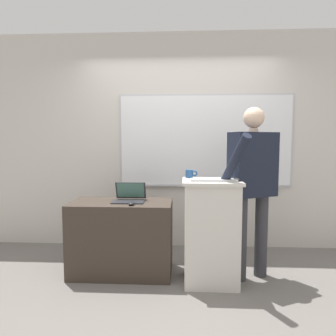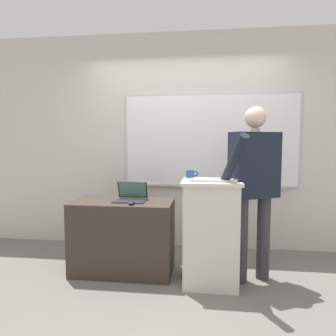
{
  "view_description": "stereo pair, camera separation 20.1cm",
  "coord_description": "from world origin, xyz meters",
  "px_view_note": "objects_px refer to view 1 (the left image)",
  "views": [
    {
      "loc": [
        0.06,
        -2.61,
        1.41
      ],
      "look_at": [
        -0.1,
        0.37,
        1.14
      ],
      "focal_mm": 32.0,
      "sensor_mm": 36.0,
      "label": 1
    },
    {
      "loc": [
        0.26,
        -2.59,
        1.41
      ],
      "look_at": [
        -0.1,
        0.37,
        1.14
      ],
      "focal_mm": 32.0,
      "sensor_mm": 36.0,
      "label": 2
    }
  ],
  "objects_px": {
    "wireless_keyboard": "(214,180)",
    "computer_mouse_by_keyboard": "(237,179)",
    "coffee_mug": "(190,174)",
    "lectern_podium": "(211,231)",
    "computer_mouse_by_laptop": "(131,204)",
    "laptop": "(130,195)",
    "person_presenter": "(252,180)",
    "side_desk": "(122,237)"
  },
  "relations": [
    {
      "from": "wireless_keyboard",
      "to": "computer_mouse_by_keyboard",
      "type": "distance_m",
      "value": 0.22
    },
    {
      "from": "wireless_keyboard",
      "to": "side_desk",
      "type": "bearing_deg",
      "value": 166.51
    },
    {
      "from": "lectern_podium",
      "to": "side_desk",
      "type": "xyz_separation_m",
      "value": [
        -0.93,
        0.17,
        -0.13
      ]
    },
    {
      "from": "lectern_podium",
      "to": "person_presenter",
      "type": "bearing_deg",
      "value": 14.56
    },
    {
      "from": "lectern_podium",
      "to": "coffee_mug",
      "type": "bearing_deg",
      "value": 140.4
    },
    {
      "from": "side_desk",
      "to": "wireless_keyboard",
      "type": "height_order",
      "value": "wireless_keyboard"
    },
    {
      "from": "laptop",
      "to": "computer_mouse_by_laptop",
      "type": "relative_size",
      "value": 3.33
    },
    {
      "from": "wireless_keyboard",
      "to": "computer_mouse_by_laptop",
      "type": "distance_m",
      "value": 0.85
    },
    {
      "from": "side_desk",
      "to": "laptop",
      "type": "distance_m",
      "value": 0.45
    },
    {
      "from": "laptop",
      "to": "wireless_keyboard",
      "type": "height_order",
      "value": "wireless_keyboard"
    },
    {
      "from": "computer_mouse_by_keyboard",
      "to": "coffee_mug",
      "type": "xyz_separation_m",
      "value": [
        -0.44,
        0.24,
        0.03
      ]
    },
    {
      "from": "person_presenter",
      "to": "computer_mouse_by_laptop",
      "type": "distance_m",
      "value": 1.24
    },
    {
      "from": "laptop",
      "to": "lectern_podium",
      "type": "bearing_deg",
      "value": -14.36
    },
    {
      "from": "coffee_mug",
      "to": "lectern_podium",
      "type": "bearing_deg",
      "value": -39.6
    },
    {
      "from": "laptop",
      "to": "wireless_keyboard",
      "type": "relative_size",
      "value": 0.76
    },
    {
      "from": "lectern_podium",
      "to": "computer_mouse_by_laptop",
      "type": "relative_size",
      "value": 10.31
    },
    {
      "from": "laptop",
      "to": "computer_mouse_by_keyboard",
      "type": "xyz_separation_m",
      "value": [
        1.08,
        -0.28,
        0.22
      ]
    },
    {
      "from": "lectern_podium",
      "to": "side_desk",
      "type": "height_order",
      "value": "lectern_podium"
    },
    {
      "from": "person_presenter",
      "to": "wireless_keyboard",
      "type": "xyz_separation_m",
      "value": [
        -0.4,
        -0.17,
        0.02
      ]
    },
    {
      "from": "side_desk",
      "to": "computer_mouse_by_keyboard",
      "type": "height_order",
      "value": "computer_mouse_by_keyboard"
    },
    {
      "from": "computer_mouse_by_keyboard",
      "to": "person_presenter",
      "type": "bearing_deg",
      "value": 43.35
    },
    {
      "from": "lectern_podium",
      "to": "side_desk",
      "type": "distance_m",
      "value": 0.95
    },
    {
      "from": "computer_mouse_by_keyboard",
      "to": "computer_mouse_by_laptop",
      "type": "bearing_deg",
      "value": 176.59
    },
    {
      "from": "person_presenter",
      "to": "computer_mouse_by_keyboard",
      "type": "bearing_deg",
      "value": -161.62
    },
    {
      "from": "lectern_podium",
      "to": "laptop",
      "type": "xyz_separation_m",
      "value": [
        -0.85,
        0.22,
        0.31
      ]
    },
    {
      "from": "laptop",
      "to": "wireless_keyboard",
      "type": "bearing_deg",
      "value": -17.8
    },
    {
      "from": "lectern_podium",
      "to": "laptop",
      "type": "height_order",
      "value": "lectern_podium"
    },
    {
      "from": "computer_mouse_by_laptop",
      "to": "laptop",
      "type": "bearing_deg",
      "value": 104.46
    },
    {
      "from": "wireless_keyboard",
      "to": "coffee_mug",
      "type": "xyz_separation_m",
      "value": [
        -0.22,
        0.23,
        0.03
      ]
    },
    {
      "from": "computer_mouse_by_laptop",
      "to": "coffee_mug",
      "type": "distance_m",
      "value": 0.67
    },
    {
      "from": "laptop",
      "to": "computer_mouse_by_keyboard",
      "type": "height_order",
      "value": "computer_mouse_by_keyboard"
    },
    {
      "from": "side_desk",
      "to": "wireless_keyboard",
      "type": "bearing_deg",
      "value": -13.49
    },
    {
      "from": "side_desk",
      "to": "coffee_mug",
      "type": "xyz_separation_m",
      "value": [
        0.72,
        0.01,
        0.69
      ]
    },
    {
      "from": "coffee_mug",
      "to": "person_presenter",
      "type": "bearing_deg",
      "value": -5.78
    },
    {
      "from": "person_presenter",
      "to": "wireless_keyboard",
      "type": "distance_m",
      "value": 0.44
    },
    {
      "from": "lectern_podium",
      "to": "laptop",
      "type": "bearing_deg",
      "value": 165.64
    },
    {
      "from": "wireless_keyboard",
      "to": "computer_mouse_by_keyboard",
      "type": "xyz_separation_m",
      "value": [
        0.22,
        -0.01,
        0.01
      ]
    },
    {
      "from": "lectern_podium",
      "to": "coffee_mug",
      "type": "distance_m",
      "value": 0.62
    },
    {
      "from": "person_presenter",
      "to": "coffee_mug",
      "type": "relative_size",
      "value": 14.02
    },
    {
      "from": "lectern_podium",
      "to": "wireless_keyboard",
      "type": "bearing_deg",
      "value": -75.92
    },
    {
      "from": "person_presenter",
      "to": "laptop",
      "type": "xyz_separation_m",
      "value": [
        -1.27,
        0.11,
        -0.19
      ]
    },
    {
      "from": "wireless_keyboard",
      "to": "computer_mouse_by_keyboard",
      "type": "bearing_deg",
      "value": -1.82
    }
  ]
}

